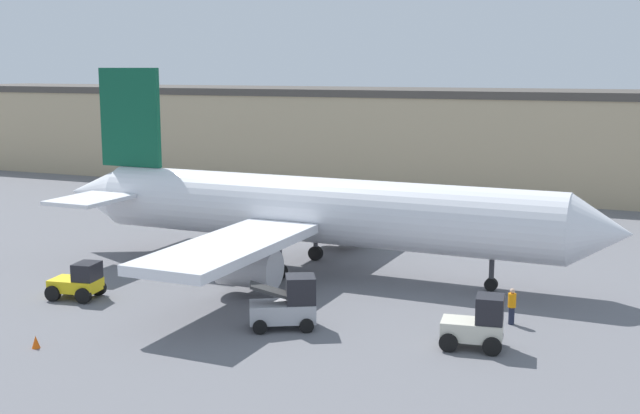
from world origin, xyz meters
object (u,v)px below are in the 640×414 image
at_px(baggage_tug, 477,325).
at_px(safety_cone_near, 36,342).
at_px(airplane, 305,210).
at_px(pushback_tug, 79,282).
at_px(ground_crew_worker, 512,305).
at_px(belt_loader_truck, 288,304).

xyz_separation_m(baggage_tug, safety_cone_near, (-17.41, -7.37, -0.78)).
height_order(airplane, pushback_tug, airplane).
bearing_deg(pushback_tug, ground_crew_worker, 3.15).
height_order(baggage_tug, safety_cone_near, baggage_tug).
relative_size(ground_crew_worker, pushback_tug, 0.62).
relative_size(airplane, safety_cone_near, 64.21).
height_order(ground_crew_worker, belt_loader_truck, belt_loader_truck).
bearing_deg(belt_loader_truck, baggage_tug, -23.93).
relative_size(ground_crew_worker, baggage_tug, 0.61).
bearing_deg(belt_loader_truck, ground_crew_worker, -2.48).
bearing_deg(airplane, baggage_tug, -36.75).
relative_size(belt_loader_truck, safety_cone_near, 6.14).
bearing_deg(baggage_tug, ground_crew_worker, 70.69).
distance_m(airplane, belt_loader_truck, 10.99).
xyz_separation_m(ground_crew_worker, pushback_tug, (-21.44, -4.50, -0.02)).
xyz_separation_m(airplane, baggage_tug, (12.23, -9.41, -2.55)).
bearing_deg(baggage_tug, airplane, 134.55).
xyz_separation_m(airplane, pushback_tug, (-8.42, -10.01, -2.70)).
bearing_deg(pushback_tug, safety_cone_near, -73.13).
height_order(airplane, baggage_tug, airplane).
bearing_deg(airplane, safety_cone_near, -106.31).
xyz_separation_m(airplane, safety_cone_near, (-5.18, -16.78, -3.33)).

